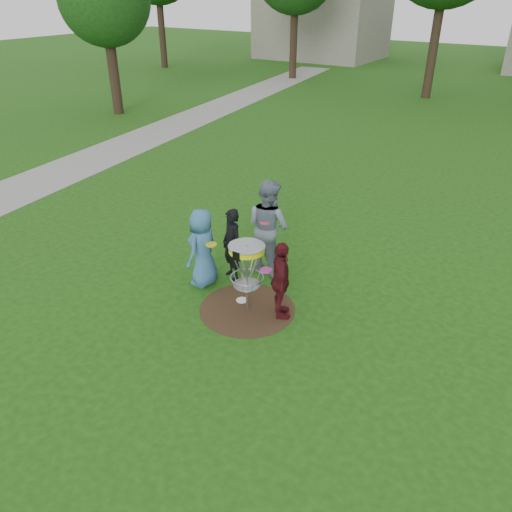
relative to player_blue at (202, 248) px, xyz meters
The scene contains 10 objects.
ground 1.52m from the player_blue, 13.23° to the right, with size 100.00×100.00×0.00m, color #19470F.
dirt_patch 1.52m from the player_blue, 13.23° to the right, with size 1.80×1.80×0.01m, color #47331E.
concrete_path 11.68m from the player_blue, 138.62° to the left, with size 2.20×40.00×0.02m, color #9E9E99.
player_blue is the anchor object (origin of this frame).
player_black 0.62m from the player_blue, 56.09° to the left, with size 0.55×0.36×1.51m, color black.
player_grey 1.44m from the player_blue, 56.33° to the left, with size 0.98×0.76×2.01m, color slate.
player_maroon 1.88m from the player_blue, ahead, with size 0.87×0.36×1.49m, color #4E1217.
disc_on_grass 1.29m from the player_blue, ahead, with size 0.22×0.22×0.02m, color white.
disc_golf_basket 1.30m from the player_blue, 13.26° to the right, with size 0.66×0.67×1.38m.
held_discs 0.88m from the player_blue, 16.42° to the left, with size 1.55×1.34×0.34m.
Camera 1 is at (4.36, -6.39, 5.38)m, focal length 35.00 mm.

